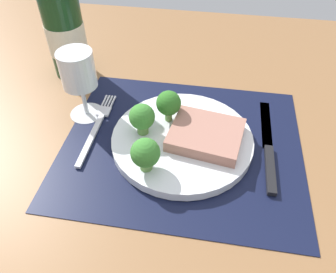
{
  "coord_description": "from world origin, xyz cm",
  "views": [
    {
      "loc": [
        4.12,
        -40.14,
        41.27
      ],
      "look_at": [
        -2.42,
        -0.39,
        1.9
      ],
      "focal_mm": 35.2,
      "sensor_mm": 36.0,
      "label": 1
    }
  ],
  "objects": [
    {
      "name": "knife",
      "position": [
        14.77,
        0.53,
        0.6
      ],
      "size": [
        1.8,
        23.0,
        0.8
      ],
      "rotation": [
        0.0,
        0.0,
        -0.03
      ],
      "color": "black",
      "rests_on": "placemat"
    },
    {
      "name": "wine_bottle",
      "position": [
        -26.92,
        18.75,
        9.56
      ],
      "size": [
        7.96,
        7.96,
        27.44
      ],
      "color": "#143819",
      "rests_on": "ground_plane"
    },
    {
      "name": "broccoli_near_fork",
      "position": [
        -6.88,
        -0.32,
        5.24
      ],
      "size": [
        4.4,
        4.4,
        5.73
      ],
      "color": "#5B8942",
      "rests_on": "plate"
    },
    {
      "name": "broccoli_back_left",
      "position": [
        -4.62,
        -7.82,
        5.17
      ],
      "size": [
        4.55,
        4.55,
        5.7
      ],
      "color": "#5B8942",
      "rests_on": "plate"
    },
    {
      "name": "wine_glass",
      "position": [
        -19.17,
        5.22,
        9.0
      ],
      "size": [
        6.34,
        6.34,
        13.28
      ],
      "color": "silver",
      "rests_on": "ground_plane"
    },
    {
      "name": "broccoli_front_edge",
      "position": [
        -3.04,
        3.99,
        5.57
      ],
      "size": [
        4.37,
        4.37,
        5.95
      ],
      "color": "#6B994C",
      "rests_on": "plate"
    },
    {
      "name": "fork",
      "position": [
        -15.94,
        1.42,
        0.55
      ],
      "size": [
        2.4,
        19.2,
        0.5
      ],
      "rotation": [
        0.0,
        0.0,
        0.04
      ],
      "color": "silver",
      "rests_on": "placemat"
    },
    {
      "name": "plate",
      "position": [
        0.0,
        0.0,
        1.1
      ],
      "size": [
        24.28,
        24.28,
        1.6
      ],
      "primitive_type": "cylinder",
      "color": "silver",
      "rests_on": "placemat"
    },
    {
      "name": "placemat",
      "position": [
        0.0,
        0.0,
        0.15
      ],
      "size": [
        41.04,
        35.17,
        0.3
      ],
      "primitive_type": "cube",
      "color": "black",
      "rests_on": "ground_plane"
    },
    {
      "name": "ground_plane",
      "position": [
        0.0,
        0.0,
        -1.5
      ],
      "size": [
        140.0,
        110.0,
        3.0
      ],
      "primitive_type": "cube",
      "color": "brown"
    },
    {
      "name": "steak",
      "position": [
        3.96,
        -0.44,
        2.95
      ],
      "size": [
        13.21,
        11.74,
        2.11
      ],
      "primitive_type": "cube",
      "rotation": [
        0.0,
        0.0,
        -0.16
      ],
      "color": "#9E6B5B",
      "rests_on": "plate"
    }
  ]
}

